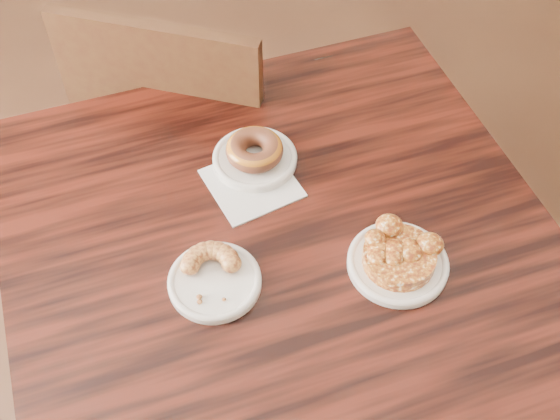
{
  "coord_description": "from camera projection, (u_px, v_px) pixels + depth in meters",
  "views": [
    {
      "loc": [
        -0.26,
        -0.67,
        1.72
      ],
      "look_at": [
        -0.22,
        0.05,
        0.8
      ],
      "focal_mm": 45.0,
      "sensor_mm": 36.0,
      "label": 1
    }
  ],
  "objects": [
    {
      "name": "cafe_table",
      "position": [
        282.0,
        345.0,
        1.49
      ],
      "size": [
        1.14,
        1.14,
        0.75
      ],
      "primitive_type": "cube",
      "rotation": [
        0.0,
        0.0,
        0.27
      ],
      "color": "black",
      "rests_on": "floor"
    },
    {
      "name": "chair_far",
      "position": [
        203.0,
        123.0,
        1.8
      ],
      "size": [
        0.6,
        0.6,
        0.9
      ],
      "primitive_type": null,
      "rotation": [
        0.0,
        0.0,
        2.82
      ],
      "color": "black",
      "rests_on": "floor"
    },
    {
      "name": "cruller_fragment",
      "position": [
        214.0,
        275.0,
        1.12
      ],
      "size": [
        0.11,
        0.11,
        0.03
      ],
      "primitive_type": null,
      "color": "#5D2912",
      "rests_on": "plate_cruller"
    },
    {
      "name": "plate_donut",
      "position": [
        255.0,
        159.0,
        1.3
      ],
      "size": [
        0.16,
        0.16,
        0.01
      ],
      "primitive_type": "cylinder",
      "color": "silver",
      "rests_on": "napkin"
    },
    {
      "name": "glazed_donut",
      "position": [
        255.0,
        150.0,
        1.28
      ],
      "size": [
        0.11,
        0.11,
        0.04
      ],
      "primitive_type": "torus",
      "color": "#955E15",
      "rests_on": "plate_donut"
    },
    {
      "name": "plate_cruller",
      "position": [
        215.0,
        282.0,
        1.14
      ],
      "size": [
        0.15,
        0.15,
        0.01
      ],
      "primitive_type": "cylinder",
      "color": "white",
      "rests_on": "cafe_table"
    },
    {
      "name": "apple_fritter",
      "position": [
        400.0,
        255.0,
        1.14
      ],
      "size": [
        0.16,
        0.16,
        0.04
      ],
      "primitive_type": null,
      "color": "#4F1A08",
      "rests_on": "plate_fritter"
    },
    {
      "name": "plate_fritter",
      "position": [
        398.0,
        264.0,
        1.16
      ],
      "size": [
        0.17,
        0.17,
        0.01
      ],
      "primitive_type": "cylinder",
      "color": "white",
      "rests_on": "cafe_table"
    },
    {
      "name": "napkin",
      "position": [
        252.0,
        183.0,
        1.27
      ],
      "size": [
        0.2,
        0.2,
        0.0
      ],
      "primitive_type": "cube",
      "rotation": [
        0.0,
        0.0,
        0.43
      ],
      "color": "silver",
      "rests_on": "cafe_table"
    },
    {
      "name": "floor",
      "position": [
        367.0,
        418.0,
        1.78
      ],
      "size": [
        5.0,
        5.0,
        0.0
      ],
      "primitive_type": "plane",
      "color": "black",
      "rests_on": "ground"
    }
  ]
}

